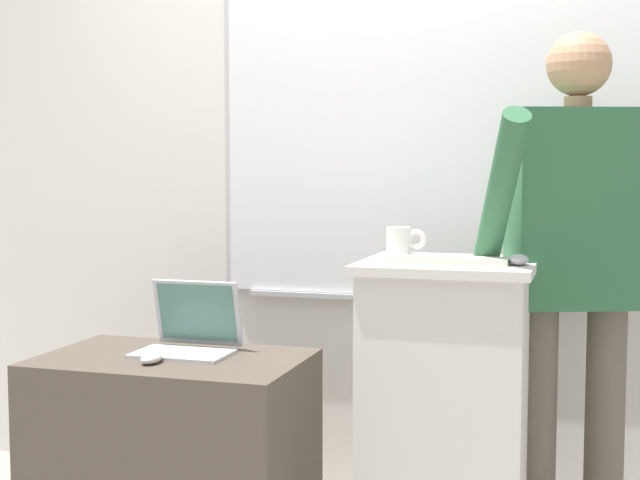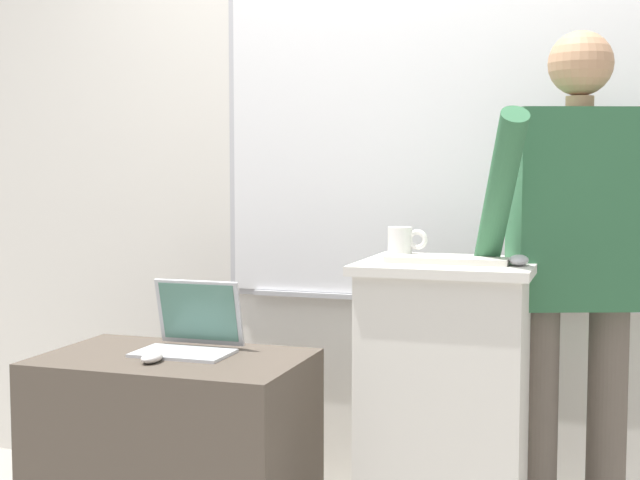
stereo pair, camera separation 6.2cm
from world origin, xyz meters
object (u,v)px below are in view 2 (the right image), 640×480
(laptop, at_px, (193,328))
(wireless_keyboard, at_px, (447,260))
(side_desk, at_px, (175,455))
(computer_mouse_by_keyboard, at_px, (519,260))
(person_presenter, at_px, (576,259))
(lectern_podium, at_px, (447,415))
(computer_mouse_by_laptop, at_px, (152,358))
(coffee_mug, at_px, (402,240))

(laptop, height_order, wireless_keyboard, wireless_keyboard)
(side_desk, bearing_deg, laptop, 77.76)
(laptop, relative_size, computer_mouse_by_keyboard, 3.25)
(person_presenter, height_order, wireless_keyboard, person_presenter)
(lectern_podium, height_order, wireless_keyboard, wireless_keyboard)
(side_desk, distance_m, computer_mouse_by_keyboard, 1.33)
(wireless_keyboard, xyz_separation_m, computer_mouse_by_laptop, (-0.93, -0.24, -0.33))
(person_presenter, height_order, coffee_mug, person_presenter)
(side_desk, bearing_deg, computer_mouse_by_laptop, -98.48)
(lectern_podium, bearing_deg, side_desk, -168.40)
(wireless_keyboard, bearing_deg, person_presenter, 30.70)
(side_desk, distance_m, person_presenter, 1.50)
(wireless_keyboard, bearing_deg, side_desk, -172.48)
(wireless_keyboard, relative_size, coffee_mug, 2.74)
(wireless_keyboard, bearing_deg, computer_mouse_by_laptop, -165.72)
(laptop, relative_size, wireless_keyboard, 0.84)
(person_presenter, distance_m, wireless_keyboard, 0.45)
(person_presenter, bearing_deg, wireless_keyboard, -169.08)
(computer_mouse_by_keyboard, xyz_separation_m, coffee_mug, (-0.43, 0.25, 0.03))
(coffee_mug, bearing_deg, person_presenter, -2.44)
(person_presenter, relative_size, wireless_keyboard, 4.57)
(wireless_keyboard, distance_m, computer_mouse_by_keyboard, 0.22)
(wireless_keyboard, bearing_deg, coffee_mug, 128.89)
(coffee_mug, bearing_deg, wireless_keyboard, -51.11)
(wireless_keyboard, relative_size, computer_mouse_by_keyboard, 3.87)
(computer_mouse_by_keyboard, bearing_deg, lectern_podium, 164.86)
(wireless_keyboard, height_order, coffee_mug, coffee_mug)
(lectern_podium, height_order, side_desk, lectern_podium)
(side_desk, bearing_deg, coffee_mug, 27.94)
(computer_mouse_by_keyboard, height_order, coffee_mug, coffee_mug)
(computer_mouse_by_keyboard, bearing_deg, wireless_keyboard, -179.14)
(side_desk, relative_size, person_presenter, 0.50)
(lectern_podium, relative_size, coffee_mug, 7.26)
(person_presenter, xyz_separation_m, laptop, (-1.27, -0.24, -0.26))
(lectern_podium, xyz_separation_m, person_presenter, (0.39, 0.16, 0.51))
(person_presenter, bearing_deg, lectern_podium, -177.13)
(lectern_podium, xyz_separation_m, wireless_keyboard, (0.01, -0.07, 0.52))
(computer_mouse_by_laptop, bearing_deg, wireless_keyboard, 14.28)
(computer_mouse_by_laptop, bearing_deg, computer_mouse_by_keyboard, 11.75)
(wireless_keyboard, xyz_separation_m, coffee_mug, (-0.20, 0.25, 0.04))
(computer_mouse_by_laptop, bearing_deg, side_desk, 81.52)
(person_presenter, relative_size, computer_mouse_by_laptop, 17.68)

